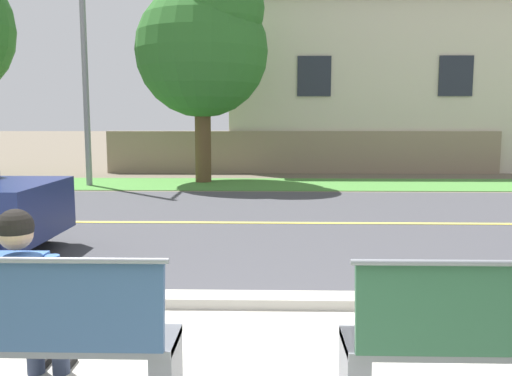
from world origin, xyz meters
TOP-DOWN VIEW (x-y plane):
  - ground_plane at (0.00, 8.00)m, footprint 140.00×140.00m
  - curb_edge at (0.00, 2.35)m, footprint 44.00×0.30m
  - street_asphalt at (0.00, 6.50)m, footprint 52.00×8.00m
  - road_centre_line at (0.00, 6.50)m, footprint 48.00×0.14m
  - far_verge_grass at (0.00, 12.08)m, footprint 48.00×2.80m
  - bench_left at (-1.41, 0.46)m, footprint 1.78×0.48m
  - bench_right at (1.41, 0.46)m, footprint 1.78×0.48m
  - seated_person_blue at (-1.50, 0.63)m, footprint 0.52×0.68m
  - streetlamp at (-4.83, 11.88)m, footprint 0.24×2.10m
  - shade_tree_left at (-1.71, 12.49)m, footprint 3.68×3.68m
  - garden_wall at (1.14, 15.25)m, footprint 13.00×0.36m
  - house_across_street at (3.82, 18.45)m, footprint 11.03×6.91m

SIDE VIEW (x-z plane):
  - ground_plane at x=0.00m, z-range 0.00..0.00m
  - street_asphalt at x=0.00m, z-range 0.00..0.01m
  - far_verge_grass at x=0.00m, z-range 0.00..0.02m
  - road_centre_line at x=0.00m, z-range 0.01..0.01m
  - curb_edge at x=0.00m, z-range 0.00..0.11m
  - bench_left at x=-1.41m, z-range -0.05..0.96m
  - bench_right at x=1.41m, z-range -0.05..0.96m
  - seated_person_blue at x=-1.50m, z-range 0.05..1.30m
  - garden_wall at x=1.14m, z-range 0.00..1.40m
  - house_across_street at x=3.82m, z-range 0.04..6.44m
  - shade_tree_left at x=-1.71m, z-range 0.91..6.97m
  - streetlamp at x=-4.83m, z-range 0.51..7.76m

